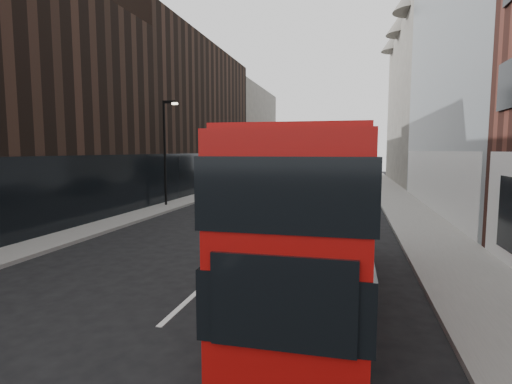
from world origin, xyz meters
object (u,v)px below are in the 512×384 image
Objects in this scene: car_a at (300,208)px; grey_bus at (323,169)px; street_lamp at (166,145)px; red_bus at (316,208)px; car_c at (316,191)px; car_b at (338,201)px.

grey_bus is at bearing 98.33° from car_a.
street_lamp is at bearing 165.62° from car_a.
red_bus is 11.04m from car_a.
grey_bus is at bearing 93.68° from red_bus.
car_c is (0.56, -15.10, -0.99)m from grey_bus.
car_a reaches higher than car_b.
red_bus reaches higher than car_c.
car_b is at bearing -73.20° from car_c.
grey_bus is at bearing 93.99° from car_b.
red_bus is 2.35× the size of car_b.
car_c is at bearing 94.88° from red_bus.
car_c reaches higher than car_b.
car_a reaches higher than car_c.
car_a is 4.20m from car_b.
grey_bus reaches higher than car_a.
street_lamp is 23.08m from grey_bus.
car_b is at bearing 70.35° from car_a.
car_c is (-1.78, 20.54, -1.60)m from red_bus.
grey_bus is at bearing 91.26° from car_c.
red_bus is at bearing -93.19° from car_b.
car_b is at bearing 89.42° from red_bus.
car_a is (9.60, -3.76, -3.41)m from street_lamp.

